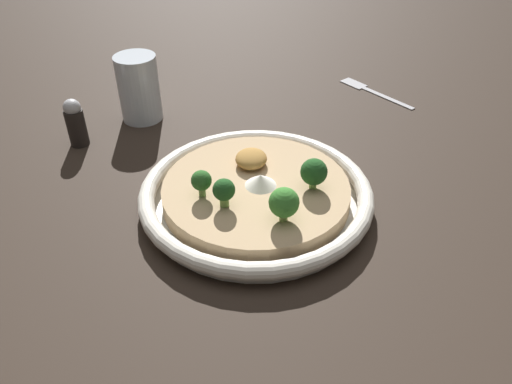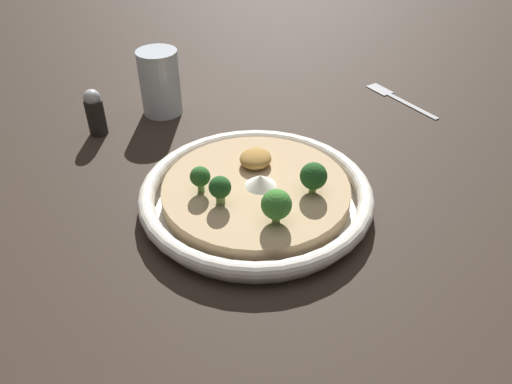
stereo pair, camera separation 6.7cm
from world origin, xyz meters
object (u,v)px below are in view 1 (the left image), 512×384
Objects in this scene: pepper_shaker at (75,122)px; risotto_bowl at (256,194)px; broccoli_back at (201,181)px; drinking_glass at (139,88)px; broccoli_front_left at (284,203)px; fork_utensil at (369,90)px; broccoli_front at (314,170)px; broccoli_back_left at (224,191)px.

risotto_bowl is at bearing -114.85° from pepper_shaker.
broccoli_back is 0.47× the size of pepper_shaker.
pepper_shaker is (-0.09, 0.08, -0.02)m from drinking_glass.
pepper_shaker reaches higher than broccoli_back.
broccoli_front_left is 0.39m from pepper_shaker.
pepper_shaker is at bearing 58.43° from broccoli_front_left.
fork_utensil is at bearing -33.02° from broccoli_back.
risotto_bowl is at bearing 29.31° from broccoli_front_left.
broccoli_front is 0.37m from drinking_glass.
pepper_shaker is (-0.23, 0.49, 0.04)m from fork_utensil.
broccoli_back_left is at bearing 114.70° from broccoli_front.
drinking_glass is at bearing 52.18° from broccoli_front.
broccoli_front is 1.15× the size of broccoli_back.
risotto_bowl is 0.07m from broccoli_back_left.
risotto_bowl is 2.38× the size of fork_utensil.
risotto_bowl reaches higher than fork_utensil.
broccoli_back is 0.48m from fork_utensil.
drinking_glass reaches higher than fork_utensil.
fork_utensil is at bearing -27.39° from risotto_bowl.
broccoli_front is at bearing -127.82° from drinking_glass.
broccoli_back_left is 0.86× the size of broccoli_front_left.
risotto_bowl is 8.52× the size of broccoli_back.
drinking_glass is 1.43× the size of pepper_shaker.
broccoli_back reaches higher than risotto_bowl.
pepper_shaker is (0.17, 0.23, -0.02)m from broccoli_back.
pepper_shaker reaches higher than risotto_bowl.
broccoli_front_left is 0.39× the size of drinking_glass.
pepper_shaker is at bearing 139.97° from drinking_glass.
fork_utensil is at bearing -28.69° from broccoli_back_left.
broccoli_front reaches higher than broccoli_back.
broccoli_back is at bearing -125.84° from pepper_shaker.
drinking_glass is at bearing 29.99° from broccoli_back.
fork_utensil is at bearing -71.12° from drinking_glass.
broccoli_back_left is (-0.05, 0.11, -0.00)m from broccoli_front.
broccoli_back_left reaches higher than broccoli_back.
broccoli_back_left reaches higher than fork_utensil.
broccoli_back is 0.30m from drinking_glass.
pepper_shaker is (0.13, 0.37, -0.02)m from broccoli_front.
risotto_bowl is at bearing -67.25° from broccoli_back.
drinking_glass is 0.12m from pepper_shaker.
risotto_bowl is 0.42m from fork_utensil.
broccoli_front is 0.38× the size of drinking_glass.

